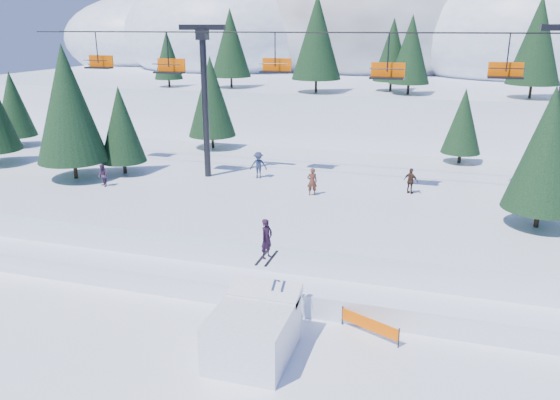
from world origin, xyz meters
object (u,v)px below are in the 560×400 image
(banner_far, at_px, (559,334))
(chairlift, at_px, (356,83))
(banner_near, at_px, (370,324))
(jump_kicker, at_px, (253,330))

(banner_far, bearing_deg, chairlift, 131.19)
(chairlift, xyz_separation_m, banner_near, (3.13, -13.71, -8.78))
(banner_near, distance_m, banner_far, 7.73)
(banner_near, bearing_deg, chairlift, 102.88)
(jump_kicker, distance_m, banner_far, 12.60)
(chairlift, distance_m, banner_far, 18.51)
(banner_far, bearing_deg, jump_kicker, -160.52)
(banner_near, bearing_deg, banner_far, 10.77)
(chairlift, distance_m, banner_near, 16.58)
(jump_kicker, distance_m, chairlift, 18.42)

